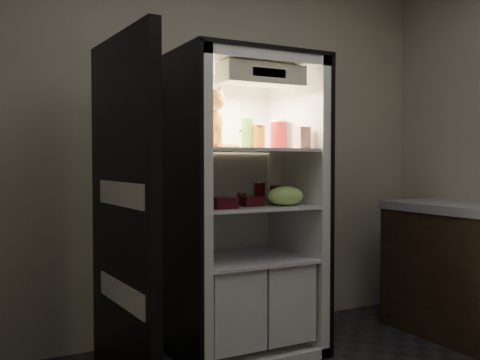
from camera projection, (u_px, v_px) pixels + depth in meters
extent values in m
plane|color=#BCB49C|center=(212.00, 142.00, 3.76)|extent=(3.60, 0.00, 3.60)
cube|color=white|center=(220.00, 203.00, 3.66)|extent=(0.85, 0.06, 1.85)
cube|color=white|center=(184.00, 209.00, 3.19)|extent=(0.06, 0.70, 1.85)
cube|color=white|center=(294.00, 204.00, 3.56)|extent=(0.06, 0.70, 1.85)
cube|color=white|center=(242.00, 64.00, 3.34)|extent=(0.85, 0.70, 0.06)
cube|color=white|center=(242.00, 347.00, 3.41)|extent=(0.85, 0.70, 0.06)
cube|color=black|center=(177.00, 210.00, 3.17)|extent=(0.02, 0.72, 1.87)
cube|color=black|center=(300.00, 204.00, 3.58)|extent=(0.02, 0.72, 1.87)
cube|color=black|center=(242.00, 57.00, 3.34)|extent=(0.90, 0.72, 0.02)
cube|color=white|center=(245.00, 150.00, 3.34)|extent=(0.73, 0.62, 0.02)
cube|color=white|center=(245.00, 206.00, 3.35)|extent=(0.73, 0.62, 0.02)
cube|color=white|center=(220.00, 301.00, 3.29)|extent=(0.34, 0.58, 0.48)
cube|color=white|center=(268.00, 295.00, 3.45)|extent=(0.34, 0.58, 0.48)
cube|color=white|center=(245.00, 259.00, 3.36)|extent=(0.73, 0.62, 0.02)
cube|color=beige|center=(262.00, 75.00, 3.13)|extent=(0.52, 0.18, 0.12)
cube|color=black|center=(269.00, 73.00, 3.06)|extent=(0.22, 0.01, 0.05)
cube|color=black|center=(123.00, 218.00, 2.72)|extent=(0.11, 0.87, 1.85)
cube|color=white|center=(126.00, 293.00, 2.68)|extent=(0.10, 0.64, 0.12)
cube|color=white|center=(125.00, 194.00, 2.66)|extent=(0.10, 0.64, 0.12)
ellipsoid|color=orange|center=(204.00, 133.00, 3.33)|extent=(0.20, 0.24, 0.20)
ellipsoid|color=orange|center=(210.00, 120.00, 3.24)|extent=(0.16, 0.15, 0.17)
sphere|color=#CA6227|center=(215.00, 100.00, 3.18)|extent=(0.13, 0.13, 0.13)
sphere|color=#CA6227|center=(218.00, 102.00, 3.13)|extent=(0.06, 0.06, 0.05)
cone|color=#CA6227|center=(208.00, 89.00, 3.17)|extent=(0.05, 0.05, 0.06)
cone|color=#CA6227|center=(220.00, 90.00, 3.20)|extent=(0.05, 0.05, 0.06)
cylinder|color=orange|center=(210.00, 138.00, 3.17)|extent=(0.03, 0.03, 0.12)
cylinder|color=orange|center=(219.00, 138.00, 3.20)|extent=(0.03, 0.03, 0.12)
cylinder|color=orange|center=(226.00, 146.00, 3.30)|extent=(0.22, 0.12, 0.03)
cylinder|color=green|center=(247.00, 135.00, 3.34)|extent=(0.07, 0.07, 0.17)
cylinder|color=green|center=(247.00, 120.00, 3.34)|extent=(0.07, 0.07, 0.02)
cylinder|color=white|center=(246.00, 141.00, 3.45)|extent=(0.09, 0.09, 0.11)
cylinder|color=#183DA8|center=(246.00, 131.00, 3.44)|extent=(0.09, 0.09, 0.02)
cylinder|color=maroon|center=(258.00, 138.00, 3.34)|extent=(0.08, 0.08, 0.13)
cylinder|color=gold|center=(258.00, 126.00, 3.34)|extent=(0.08, 0.08, 0.01)
cylinder|color=maroon|center=(279.00, 136.00, 3.52)|extent=(0.11, 0.11, 0.18)
cylinder|color=white|center=(279.00, 121.00, 3.52)|extent=(0.12, 0.12, 0.02)
cube|color=silver|center=(302.00, 138.00, 3.29)|extent=(0.08, 0.08, 0.13)
cylinder|color=black|center=(260.00, 192.00, 3.57)|extent=(0.07, 0.07, 0.13)
cylinder|color=#B2B2B2|center=(260.00, 182.00, 3.56)|extent=(0.07, 0.07, 0.00)
cylinder|color=black|center=(275.00, 194.00, 3.47)|extent=(0.06, 0.06, 0.12)
cylinder|color=#B2B2B2|center=(275.00, 185.00, 3.47)|extent=(0.07, 0.07, 0.00)
cylinder|color=black|center=(286.00, 195.00, 3.36)|extent=(0.06, 0.06, 0.12)
cylinder|color=#B2B2B2|center=(286.00, 186.00, 3.36)|extent=(0.07, 0.07, 0.00)
cylinder|color=brown|center=(241.00, 199.00, 3.37)|extent=(0.06, 0.06, 0.07)
cylinder|color=#B2B2B2|center=(241.00, 193.00, 3.36)|extent=(0.06, 0.06, 0.01)
ellipsoid|color=#A2D463|center=(285.00, 196.00, 3.28)|extent=(0.24, 0.17, 0.12)
cube|color=#450B13|center=(223.00, 203.00, 3.07)|extent=(0.13, 0.13, 0.07)
cube|color=#450B13|center=(251.00, 201.00, 3.24)|extent=(0.12, 0.12, 0.06)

